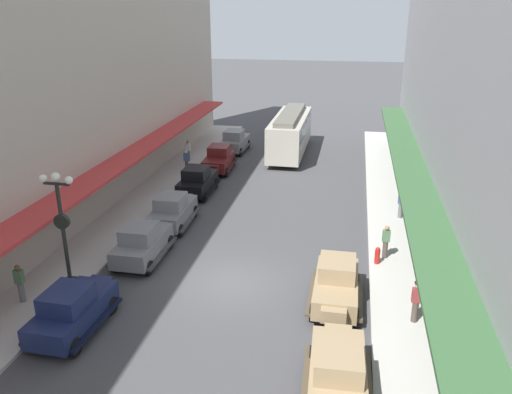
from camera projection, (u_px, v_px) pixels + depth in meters
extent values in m
plane|color=#424244|center=(230.00, 282.00, 22.41)|extent=(200.00, 200.00, 0.00)
cube|color=#B7B5AD|center=(73.00, 265.00, 23.71)|extent=(3.00, 60.00, 0.15)
cube|color=#B7B5AD|center=(407.00, 298.00, 21.06)|extent=(3.00, 60.00, 0.15)
cube|color=#BF3333|center=(53.00, 206.00, 22.80)|extent=(1.80, 54.00, 0.16)
cube|color=#335933|center=(431.00, 235.00, 19.93)|extent=(1.80, 54.00, 0.16)
cube|color=black|center=(198.00, 183.00, 32.76)|extent=(1.72, 3.91, 0.80)
cube|color=black|center=(196.00, 173.00, 32.27)|extent=(1.45, 1.71, 0.70)
cube|color=#8C9EA8|center=(196.00, 173.00, 32.27)|extent=(1.38, 1.67, 0.42)
cube|color=black|center=(207.00, 172.00, 34.70)|extent=(0.94, 0.36, 0.52)
cube|color=black|center=(184.00, 187.00, 33.04)|extent=(0.26, 3.51, 0.12)
cube|color=black|center=(212.00, 189.00, 32.71)|extent=(0.26, 3.51, 0.12)
cylinder|color=black|center=(192.00, 181.00, 34.30)|extent=(0.22, 0.68, 0.68)
cylinder|color=black|center=(215.00, 183.00, 34.02)|extent=(0.22, 0.68, 0.68)
cylinder|color=black|center=(179.00, 195.00, 31.78)|extent=(0.22, 0.68, 0.68)
cylinder|color=black|center=(204.00, 197.00, 31.50)|extent=(0.22, 0.68, 0.68)
cube|color=#997F5B|center=(338.00, 376.00, 15.63)|extent=(1.85, 3.96, 0.80)
cube|color=#997F5B|center=(339.00, 361.00, 15.13)|extent=(1.50, 1.75, 0.70)
cube|color=#8C9EA8|center=(339.00, 361.00, 15.13)|extent=(1.43, 1.72, 0.42)
cube|color=#997F5B|center=(338.00, 333.00, 17.58)|extent=(0.95, 0.39, 0.52)
cube|color=#4C3F2D|center=(306.00, 381.00, 15.87)|extent=(0.37, 3.52, 0.12)
cube|color=#4C3F2D|center=(368.00, 388.00, 15.60)|extent=(0.37, 3.52, 0.12)
cylinder|color=black|center=(313.00, 356.00, 17.15)|extent=(0.25, 0.69, 0.68)
cylinder|color=black|center=(362.00, 361.00, 16.92)|extent=(0.25, 0.69, 0.68)
cube|color=#591919|center=(219.00, 161.00, 37.42)|extent=(1.86, 3.97, 0.80)
cube|color=#591919|center=(219.00, 150.00, 37.39)|extent=(1.51, 1.76, 0.70)
cube|color=#8C9EA8|center=(219.00, 150.00, 37.39)|extent=(1.44, 1.72, 0.42)
cube|color=#591919|center=(212.00, 169.00, 35.42)|extent=(0.95, 0.40, 0.52)
cube|color=black|center=(231.00, 166.00, 37.40)|extent=(0.39, 3.52, 0.12)
cube|color=black|center=(206.00, 165.00, 37.66)|extent=(0.39, 3.52, 0.12)
cylinder|color=black|center=(226.00, 172.00, 36.18)|extent=(0.25, 0.69, 0.68)
cylinder|color=black|center=(204.00, 171.00, 36.40)|extent=(0.25, 0.69, 0.68)
cylinder|color=black|center=(233.00, 162.00, 38.71)|extent=(0.25, 0.69, 0.68)
cylinder|color=black|center=(212.00, 161.00, 38.93)|extent=(0.25, 0.69, 0.68)
cube|color=slate|center=(173.00, 213.00, 28.00)|extent=(1.79, 3.94, 0.80)
cube|color=slate|center=(171.00, 202.00, 27.51)|extent=(1.48, 1.73, 0.70)
cube|color=#8C9EA8|center=(171.00, 202.00, 27.51)|extent=(1.41, 1.70, 0.42)
cube|color=slate|center=(184.00, 199.00, 29.95)|extent=(0.94, 0.38, 0.52)
cube|color=#393A3D|center=(157.00, 217.00, 28.26)|extent=(0.32, 3.51, 0.12)
cube|color=#393A3D|center=(190.00, 219.00, 27.96)|extent=(0.32, 3.51, 0.12)
cylinder|color=black|center=(167.00, 210.00, 29.53)|extent=(0.24, 0.68, 0.68)
cylinder|color=black|center=(194.00, 211.00, 29.27)|extent=(0.24, 0.68, 0.68)
cylinder|color=black|center=(150.00, 229.00, 27.00)|extent=(0.24, 0.68, 0.68)
cylinder|color=black|center=(180.00, 231.00, 26.75)|extent=(0.24, 0.68, 0.68)
cube|color=#19234C|center=(73.00, 313.00, 18.84)|extent=(1.81, 3.95, 0.80)
cube|color=#19234C|center=(67.00, 299.00, 18.35)|extent=(1.49, 1.74, 0.70)
cube|color=#8C9EA8|center=(67.00, 299.00, 18.35)|extent=(1.41, 1.70, 0.42)
cube|color=#19234C|center=(101.00, 283.00, 20.77)|extent=(0.94, 0.39, 0.52)
cube|color=black|center=(51.00, 317.00, 19.14)|extent=(0.34, 3.52, 0.12)
cube|color=black|center=(98.00, 324.00, 18.76)|extent=(0.34, 3.52, 0.12)
cylinder|color=black|center=(75.00, 300.00, 20.39)|extent=(0.24, 0.69, 0.68)
cylinder|color=black|center=(112.00, 305.00, 20.06)|extent=(0.24, 0.69, 0.68)
cylinder|color=black|center=(33.00, 341.00, 17.89)|extent=(0.24, 0.69, 0.68)
cylinder|color=black|center=(74.00, 347.00, 17.57)|extent=(0.24, 0.69, 0.68)
cube|color=#997F5B|center=(336.00, 288.00, 20.55)|extent=(1.70, 3.90, 0.80)
cube|color=#997F5B|center=(337.00, 268.00, 20.52)|extent=(1.44, 1.70, 0.70)
cube|color=#8C9EA8|center=(337.00, 268.00, 20.52)|extent=(1.37, 1.67, 0.42)
cube|color=#997F5B|center=(333.00, 316.00, 18.57)|extent=(0.94, 0.36, 0.52)
cube|color=#4C3F2D|center=(359.00, 297.00, 20.49)|extent=(0.24, 3.51, 0.12)
cube|color=#4C3F2D|center=(312.00, 292.00, 20.83)|extent=(0.24, 3.51, 0.12)
cylinder|color=black|center=(355.00, 317.00, 19.29)|extent=(0.22, 0.68, 0.68)
cylinder|color=black|center=(313.00, 313.00, 19.57)|extent=(0.22, 0.68, 0.68)
cylinder|color=black|center=(356.00, 281.00, 21.80)|extent=(0.22, 0.68, 0.68)
cylinder|color=black|center=(318.00, 278.00, 22.09)|extent=(0.22, 0.68, 0.68)
cube|color=slate|center=(143.00, 245.00, 24.19)|extent=(1.73, 3.91, 0.80)
cube|color=slate|center=(139.00, 233.00, 23.69)|extent=(1.45, 1.71, 0.70)
cube|color=#8C9EA8|center=(139.00, 233.00, 23.69)|extent=(1.38, 1.67, 0.42)
cube|color=slate|center=(159.00, 227.00, 26.13)|extent=(0.94, 0.37, 0.52)
cube|color=#393A3D|center=(125.00, 250.00, 24.46)|extent=(0.26, 3.51, 0.12)
cube|color=#393A3D|center=(162.00, 253.00, 24.13)|extent=(0.26, 3.51, 0.12)
cylinder|color=black|center=(139.00, 240.00, 25.72)|extent=(0.22, 0.68, 0.68)
cylinder|color=black|center=(169.00, 242.00, 25.44)|extent=(0.22, 0.68, 0.68)
cylinder|color=black|center=(115.00, 265.00, 23.21)|extent=(0.22, 0.68, 0.68)
cylinder|color=black|center=(149.00, 268.00, 22.93)|extent=(0.22, 0.68, 0.68)
cube|color=slate|center=(235.00, 143.00, 42.48)|extent=(1.84, 3.96, 0.80)
cube|color=slate|center=(234.00, 135.00, 41.99)|extent=(1.50, 1.75, 0.70)
cube|color=#8C9EA8|center=(234.00, 135.00, 41.99)|extent=(1.43, 1.72, 0.42)
cube|color=slate|center=(241.00, 136.00, 44.41)|extent=(0.95, 0.39, 0.52)
cube|color=#393A3D|center=(224.00, 146.00, 42.79)|extent=(0.37, 3.52, 0.12)
cube|color=#393A3D|center=(246.00, 147.00, 42.39)|extent=(0.37, 3.52, 0.12)
cylinder|color=black|center=(230.00, 143.00, 44.04)|extent=(0.24, 0.69, 0.68)
cylinder|color=black|center=(248.00, 144.00, 43.70)|extent=(0.24, 0.69, 0.68)
cylinder|color=black|center=(221.00, 151.00, 41.55)|extent=(0.24, 0.69, 0.68)
cylinder|color=black|center=(240.00, 152.00, 41.21)|extent=(0.24, 0.69, 0.68)
cube|color=#ADA899|center=(290.00, 133.00, 41.25)|extent=(2.51, 9.60, 2.70)
cube|color=#5F5C54|center=(291.00, 115.00, 40.71)|extent=(1.51, 8.64, 0.36)
cube|color=#8C9EA8|center=(290.00, 128.00, 41.08)|extent=(2.53, 8.83, 0.95)
cube|color=black|center=(285.00, 162.00, 39.14)|extent=(2.00, 1.20, 0.40)
cube|color=black|center=(294.00, 143.00, 44.44)|extent=(2.00, 1.20, 0.40)
cube|color=black|center=(71.00, 284.00, 21.51)|extent=(0.44, 0.44, 0.50)
cylinder|color=black|center=(64.00, 233.00, 20.69)|extent=(0.16, 0.16, 4.20)
cube|color=black|center=(56.00, 184.00, 19.95)|extent=(1.10, 0.10, 0.10)
sphere|color=white|center=(43.00, 179.00, 19.99)|extent=(0.32, 0.32, 0.32)
sphere|color=white|center=(69.00, 180.00, 19.79)|extent=(0.32, 0.32, 0.32)
sphere|color=white|center=(55.00, 177.00, 19.86)|extent=(0.36, 0.36, 0.36)
cylinder|color=black|center=(62.00, 221.00, 20.51)|extent=(0.64, 0.18, 0.64)
cylinder|color=silver|center=(63.00, 220.00, 20.60)|extent=(0.56, 0.02, 0.56)
cylinder|color=#B21E19|center=(377.00, 256.00, 23.63)|extent=(0.24, 0.24, 0.70)
sphere|color=#B21E19|center=(378.00, 249.00, 23.50)|extent=(0.20, 0.20, 0.20)
cylinder|color=#4C4238|center=(415.00, 311.00, 19.23)|extent=(0.24, 0.24, 0.85)
cube|color=maroon|center=(417.00, 295.00, 18.98)|extent=(0.36, 0.22, 0.56)
sphere|color=tan|center=(418.00, 286.00, 18.84)|extent=(0.22, 0.22, 0.22)
cylinder|color=black|center=(418.00, 283.00, 18.80)|extent=(0.28, 0.28, 0.04)
cylinder|color=slate|center=(188.00, 156.00, 39.33)|extent=(0.24, 0.24, 0.85)
cube|color=white|center=(188.00, 147.00, 39.08)|extent=(0.36, 0.22, 0.56)
sphere|color=#9E7051|center=(188.00, 142.00, 38.94)|extent=(0.22, 0.22, 0.22)
cylinder|color=#4C4238|center=(385.00, 249.00, 24.16)|extent=(0.24, 0.24, 0.85)
cube|color=#4C724C|center=(386.00, 236.00, 23.91)|extent=(0.36, 0.22, 0.56)
sphere|color=#9E7051|center=(387.00, 228.00, 23.77)|extent=(0.22, 0.22, 0.22)
cylinder|color=slate|center=(22.00, 292.00, 20.55)|extent=(0.24, 0.24, 0.85)
cube|color=#4C724C|center=(19.00, 276.00, 20.30)|extent=(0.36, 0.22, 0.56)
sphere|color=brown|center=(17.00, 267.00, 20.16)|extent=(0.22, 0.22, 0.22)
cylinder|color=#4C4238|center=(187.00, 167.00, 36.69)|extent=(0.24, 0.24, 0.85)
cube|color=#3F598C|center=(186.00, 157.00, 36.44)|extent=(0.36, 0.22, 0.56)
sphere|color=beige|center=(186.00, 152.00, 36.30)|extent=(0.22, 0.22, 0.22)
cylinder|color=slate|center=(400.00, 211.00, 28.75)|extent=(0.24, 0.24, 0.85)
cube|color=#3F598C|center=(402.00, 199.00, 28.51)|extent=(0.36, 0.22, 0.56)
sphere|color=beige|center=(402.00, 192.00, 28.37)|extent=(0.22, 0.22, 0.22)
cylinder|color=black|center=(402.00, 190.00, 28.33)|extent=(0.28, 0.28, 0.04)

